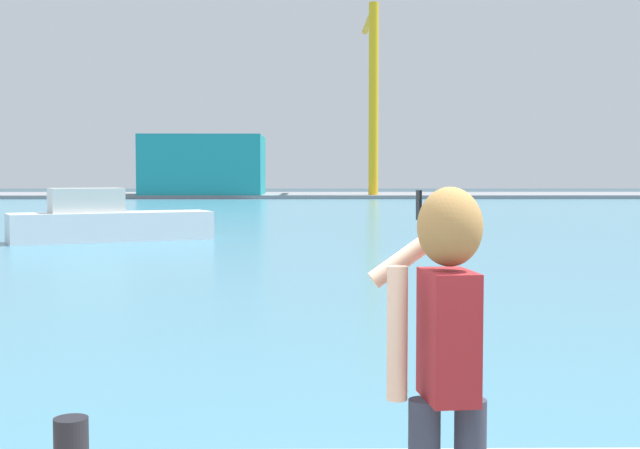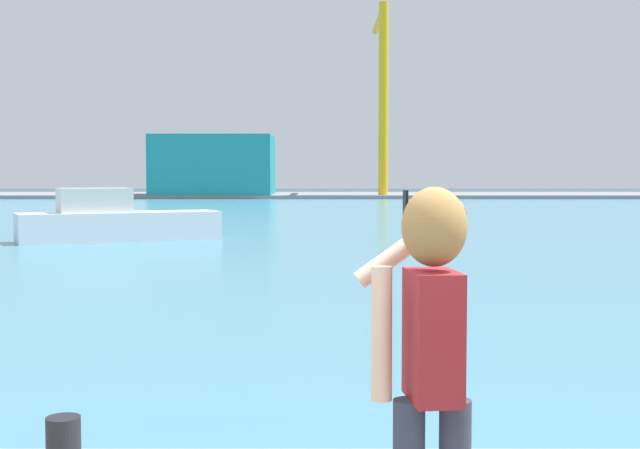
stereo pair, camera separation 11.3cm
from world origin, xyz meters
name	(u,v)px [view 1 (the left image)]	position (x,y,z in m)	size (l,w,h in m)	color
ground_plane	(315,213)	(0.00, 50.00, 0.00)	(220.00, 220.00, 0.00)	#334751
harbor_water	(314,211)	(0.00, 52.00, 0.01)	(140.00, 100.00, 0.02)	teal
far_shore_dock	(312,195)	(0.00, 92.00, 0.19)	(140.00, 20.00, 0.38)	gray
person_photographer	(445,343)	(0.24, 0.16, 1.56)	(0.53, 0.55, 1.74)	#2D3342
boat_moored	(107,222)	(-7.45, 26.16, 0.69)	(7.08, 4.58, 1.86)	white
warehouse_left	(204,165)	(-11.60, 87.13, 3.52)	(12.62, 9.97, 6.27)	teal
port_crane	(372,80)	(6.37, 86.25, 12.56)	(1.00, 13.35, 19.95)	yellow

